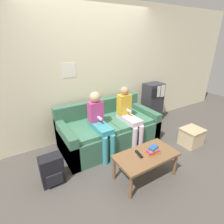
% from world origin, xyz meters
% --- Properties ---
extents(ground_plane, '(10.00, 10.00, 0.00)m').
position_xyz_m(ground_plane, '(0.00, 0.00, 0.00)').
color(ground_plane, '#4C4742').
extents(wall_back, '(8.00, 0.06, 2.60)m').
position_xyz_m(wall_back, '(-0.00, 1.11, 1.30)').
color(wall_back, beige).
rests_on(wall_back, ground_plane).
extents(couch, '(1.83, 0.90, 0.80)m').
position_xyz_m(couch, '(0.00, 0.56, 0.28)').
color(couch, '#38664C').
rests_on(couch, ground_plane).
extents(coffee_table, '(0.91, 0.48, 0.40)m').
position_xyz_m(coffee_table, '(-0.00, -0.51, 0.35)').
color(coffee_table, brown).
rests_on(coffee_table, ground_plane).
extents(person_left, '(0.24, 0.60, 1.12)m').
position_xyz_m(person_left, '(-0.29, 0.36, 0.64)').
color(person_left, teal).
rests_on(person_left, ground_plane).
extents(person_right, '(0.24, 0.60, 1.12)m').
position_xyz_m(person_right, '(0.31, 0.35, 0.62)').
color(person_right, silver).
rests_on(person_right, ground_plane).
extents(tv_remote, '(0.07, 0.17, 0.02)m').
position_xyz_m(tv_remote, '(-0.09, -0.46, 0.41)').
color(tv_remote, black).
rests_on(tv_remote, coffee_table).
extents(book_stack, '(0.21, 0.14, 0.11)m').
position_xyz_m(book_stack, '(0.09, -0.54, 0.45)').
color(book_stack, orange).
rests_on(book_stack, coffee_table).
extents(bookshelf, '(0.44, 0.34, 0.95)m').
position_xyz_m(bookshelf, '(1.44, 0.90, 0.48)').
color(bookshelf, '#2D2D33').
rests_on(bookshelf, ground_plane).
extents(storage_box, '(0.40, 0.35, 0.34)m').
position_xyz_m(storage_box, '(1.34, -0.32, 0.17)').
color(storage_box, '#CCB284').
rests_on(storage_box, ground_plane).
extents(backpack, '(0.31, 0.23, 0.44)m').
position_xyz_m(backpack, '(-1.20, 0.09, 0.22)').
color(backpack, black).
rests_on(backpack, ground_plane).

